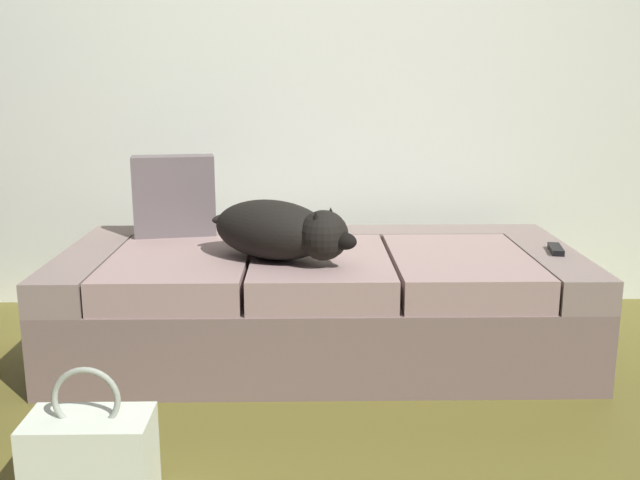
{
  "coord_description": "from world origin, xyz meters",
  "views": [
    {
      "loc": [
        -0.05,
        -1.72,
        1.1
      ],
      "look_at": [
        0.0,
        1.0,
        0.47
      ],
      "focal_mm": 40.62,
      "sensor_mm": 36.0,
      "label": 1
    }
  ],
  "objects_px": {
    "dog_dark": "(280,230)",
    "throw_pillow": "(174,196)",
    "tv_remote": "(556,249)",
    "handbag": "(91,458)",
    "couch": "(320,301)"
  },
  "relations": [
    {
      "from": "dog_dark",
      "to": "throw_pillow",
      "type": "relative_size",
      "value": 1.76
    },
    {
      "from": "dog_dark",
      "to": "tv_remote",
      "type": "height_order",
      "value": "dog_dark"
    },
    {
      "from": "dog_dark",
      "to": "handbag",
      "type": "bearing_deg",
      "value": -117.18
    },
    {
      "from": "couch",
      "to": "dog_dark",
      "type": "bearing_deg",
      "value": -133.89
    },
    {
      "from": "dog_dark",
      "to": "tv_remote",
      "type": "distance_m",
      "value": 1.08
    },
    {
      "from": "dog_dark",
      "to": "couch",
      "type": "bearing_deg",
      "value": 46.11
    },
    {
      "from": "tv_remote",
      "to": "handbag",
      "type": "relative_size",
      "value": 0.4
    },
    {
      "from": "couch",
      "to": "handbag",
      "type": "relative_size",
      "value": 5.32
    },
    {
      "from": "handbag",
      "to": "dog_dark",
      "type": "bearing_deg",
      "value": 62.82
    },
    {
      "from": "throw_pillow",
      "to": "handbag",
      "type": "distance_m",
      "value": 1.41
    },
    {
      "from": "handbag",
      "to": "throw_pillow",
      "type": "bearing_deg",
      "value": 89.99
    },
    {
      "from": "throw_pillow",
      "to": "couch",
      "type": "bearing_deg",
      "value": -24.12
    },
    {
      "from": "tv_remote",
      "to": "throw_pillow",
      "type": "bearing_deg",
      "value": 178.17
    },
    {
      "from": "couch",
      "to": "tv_remote",
      "type": "bearing_deg",
      "value": -3.6
    },
    {
      "from": "tv_remote",
      "to": "dog_dark",
      "type": "bearing_deg",
      "value": -164.33
    }
  ]
}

